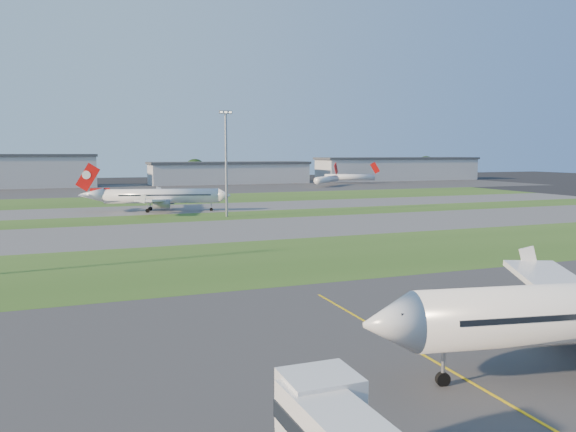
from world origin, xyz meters
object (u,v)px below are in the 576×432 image
airliner_taxiing (161,196)px  light_mast_centre (226,156)px  mini_jet_near (327,179)px  mini_jet_far (350,177)px

airliner_taxiing → light_mast_centre: size_ratio=1.42×
airliner_taxiing → light_mast_centre: bearing=140.3°
airliner_taxiing → mini_jet_near: 126.79m
mini_jet_near → light_mast_centre: size_ratio=0.83×
mini_jet_near → mini_jet_far: size_ratio=0.79×
mini_jet_near → mini_jet_far: (22.27, 19.61, 0.00)m
airliner_taxiing → light_mast_centre: 25.20m
airliner_taxiing → mini_jet_near: (90.16, 89.14, -0.81)m
airliner_taxiing → mini_jet_far: 156.42m
airliner_taxiing → mini_jet_near: size_ratio=1.70×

